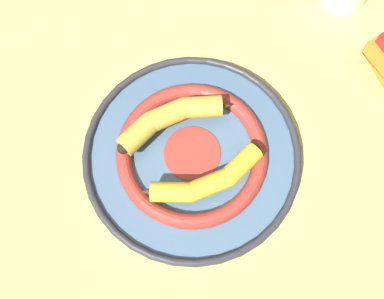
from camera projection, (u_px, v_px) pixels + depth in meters
name	position (u px, v px, depth m)	size (l,w,h in m)	color
ground_plane	(200.00, 175.00, 0.64)	(2.80, 2.80, 0.00)	#E5CC6B
decorative_bowl	(192.00, 154.00, 0.63)	(0.37, 0.37, 0.04)	slate
banana_a	(206.00, 181.00, 0.58)	(0.18, 0.12, 0.03)	yellow
banana_b	(172.00, 118.00, 0.61)	(0.18, 0.12, 0.04)	gold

